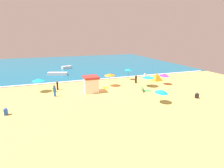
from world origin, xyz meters
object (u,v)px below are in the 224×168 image
Objects in this scene: beach_umbrella_2 at (161,91)px; beachgoer_3 at (145,76)px; beachgoer_4 at (197,96)px; beach_umbrella_4 at (38,80)px; beach_tent at (157,77)px; beachgoer_2 at (55,91)px; beachgoer_6 at (57,85)px; beachgoer_0 at (54,90)px; beachgoer_1 at (6,112)px; beach_umbrella_5 at (128,70)px; beach_umbrella_0 at (110,75)px; beach_umbrella_3 at (148,77)px; small_boat_1 at (58,74)px; beachgoer_5 at (136,79)px; beach_umbrella_1 at (164,75)px; small_boat_0 at (67,67)px; parked_bicycle at (143,89)px; lifeguard_cabana at (91,84)px.

beachgoer_3 is (5.62, 14.34, -1.22)m from beach_umbrella_2.
beach_umbrella_2 reaches higher than beachgoer_4.
beach_umbrella_4 is 22.19m from beach_tent.
beachgoer_2 is 3.41m from beachgoer_6.
beachgoer_0 is 0.99× the size of beachgoer_1.
beach_umbrella_4 is 1.75× the size of beachgoer_6.
beach_umbrella_0 is at bearing -147.53° from beach_umbrella_5.
beach_umbrella_3 is 1.62× the size of beachgoer_2.
beachgoer_2 is at bearing 41.43° from beachgoer_1.
beach_umbrella_0 reaches higher than beachgoer_1.
beachgoer_5 is at bearing -41.29° from small_boat_1.
small_boat_1 is (1.38, 14.96, -0.43)m from beachgoer_2.
beach_umbrella_5 is 2.42× the size of beachgoer_3.
beach_umbrella_1 is at bearing -13.21° from beach_umbrella_0.
beach_umbrella_3 is at bearing -139.88° from beach_tent.
beachgoer_5 is at bearing 2.61° from beachgoer_0.
small_boat_0 is at bearing 121.96° from beach_umbrella_5.
beachgoer_4 is (3.46, -8.02, -1.35)m from beach_umbrella_3.
beachgoer_6 reaches higher than beachgoer_0.
beach_umbrella_2 reaches higher than beachgoer_2.
beachgoer_5 is (1.42, 5.27, 0.37)m from parked_bicycle.
beachgoer_4 is 0.57× the size of beachgoer_6.
beachgoer_5 reaches higher than small_boat_0.
beach_umbrella_4 is at bearing 177.42° from beach_umbrella_0.
lifeguard_cabana is at bearing 161.04° from parked_bicycle.
beach_umbrella_3 is 5.96m from beach_umbrella_5.
beach_umbrella_2 reaches higher than beach_tent.
beach_umbrella_2 reaches higher than small_boat_0.
beachgoer_5 reaches higher than beach_tent.
beachgoer_5 is (20.71, 7.99, 0.34)m from beachgoer_1.
beach_umbrella_1 reaches higher than small_boat_1.
beach_umbrella_2 is 10.78m from beachgoer_5.
beachgoer_3 reaches higher than beachgoer_4.
small_boat_1 is (-12.06, 22.61, -1.20)m from beach_umbrella_2.
beach_umbrella_0 reaches higher than small_boat_0.
beach_tent is 2.71× the size of beachgoer_0.
beach_umbrella_5 is at bearing 28.32° from beachgoer_1.
beach_umbrella_2 reaches higher than beachgoer_5.
small_boat_1 is (-14.65, 14.76, -1.30)m from beach_umbrella_3.
lifeguard_cabana reaches higher than small_boat_1.
beachgoer_4 is at bearing -21.87° from beachgoer_2.
beach_tent reaches higher than parked_bicycle.
beachgoer_4 is (-0.43, -11.29, -0.36)m from beach_tent.
beachgoer_6 reaches higher than parked_bicycle.
beachgoer_2 is (-0.04, -2.29, 0.45)m from beachgoer_0.
small_boat_1 is at bearing 106.48° from lifeguard_cabana.
small_boat_1 is (-18.54, 11.48, -0.31)m from beach_tent.
beach_umbrella_1 reaches higher than beachgoer_1.
beach_umbrella_1 is 1.23× the size of beachgoer_2.
beachgoer_6 is at bearing 156.48° from parked_bicycle.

